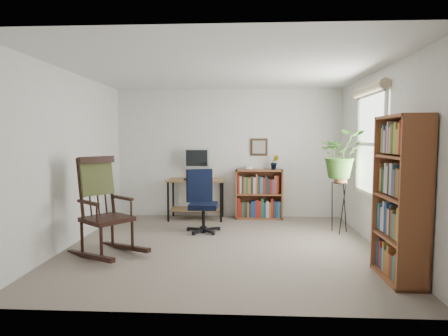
# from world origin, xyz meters

# --- Properties ---
(floor) EXTENTS (4.20, 4.00, 0.00)m
(floor) POSITION_xyz_m (0.00, 0.00, 0.00)
(floor) COLOR gray
(floor) RESTS_ON ground
(ceiling) EXTENTS (4.20, 4.00, 0.00)m
(ceiling) POSITION_xyz_m (0.00, 0.00, 2.40)
(ceiling) COLOR silver
(ceiling) RESTS_ON ground
(wall_back) EXTENTS (4.20, 0.00, 2.40)m
(wall_back) POSITION_xyz_m (0.00, 2.00, 1.20)
(wall_back) COLOR silver
(wall_back) RESTS_ON ground
(wall_front) EXTENTS (4.20, 0.00, 2.40)m
(wall_front) POSITION_xyz_m (0.00, -2.00, 1.20)
(wall_front) COLOR silver
(wall_front) RESTS_ON ground
(wall_left) EXTENTS (0.00, 4.00, 2.40)m
(wall_left) POSITION_xyz_m (-2.10, 0.00, 1.20)
(wall_left) COLOR silver
(wall_left) RESTS_ON ground
(wall_right) EXTENTS (0.00, 4.00, 2.40)m
(wall_right) POSITION_xyz_m (2.10, 0.00, 1.20)
(wall_right) COLOR silver
(wall_right) RESTS_ON ground
(window) EXTENTS (0.12, 1.20, 1.50)m
(window) POSITION_xyz_m (2.06, 0.30, 1.40)
(window) COLOR white
(window) RESTS_ON wall_right
(desk) EXTENTS (1.02, 0.56, 0.74)m
(desk) POSITION_xyz_m (-0.58, 1.70, 0.37)
(desk) COLOR olive
(desk) RESTS_ON floor
(monitor) EXTENTS (0.46, 0.16, 0.56)m
(monitor) POSITION_xyz_m (-0.58, 1.84, 1.02)
(monitor) COLOR silver
(monitor) RESTS_ON desk
(keyboard) EXTENTS (0.40, 0.15, 0.02)m
(keyboard) POSITION_xyz_m (-0.58, 1.58, 0.75)
(keyboard) COLOR black
(keyboard) RESTS_ON desk
(office_chair) EXTENTS (0.72, 0.72, 1.00)m
(office_chair) POSITION_xyz_m (-0.35, 0.76, 0.50)
(office_chair) COLOR black
(office_chair) RESTS_ON floor
(rocking_chair) EXTENTS (1.27, 1.20, 1.27)m
(rocking_chair) POSITION_xyz_m (-1.44, -0.45, 0.64)
(rocking_chair) COLOR black
(rocking_chair) RESTS_ON floor
(low_bookshelf) EXTENTS (0.86, 0.29, 0.91)m
(low_bookshelf) POSITION_xyz_m (0.57, 1.82, 0.45)
(low_bookshelf) COLOR brown
(low_bookshelf) RESTS_ON floor
(tall_bookshelf) EXTENTS (0.32, 0.75, 1.72)m
(tall_bookshelf) POSITION_xyz_m (1.92, -1.10, 0.86)
(tall_bookshelf) COLOR brown
(tall_bookshelf) RESTS_ON floor
(plant_stand) EXTENTS (0.28, 0.28, 0.93)m
(plant_stand) POSITION_xyz_m (1.80, 0.84, 0.46)
(plant_stand) COLOR black
(plant_stand) RESTS_ON floor
(spider_plant) EXTENTS (1.69, 1.88, 1.46)m
(spider_plant) POSITION_xyz_m (1.80, 0.84, 1.59)
(spider_plant) COLOR #3A6A25
(spider_plant) RESTS_ON plant_stand
(potted_plant_small) EXTENTS (0.13, 0.24, 0.11)m
(potted_plant_small) POSITION_xyz_m (0.85, 1.83, 0.96)
(potted_plant_small) COLOR #3A6A25
(potted_plant_small) RESTS_ON low_bookshelf
(framed_picture) EXTENTS (0.32, 0.04, 0.32)m
(framed_picture) POSITION_xyz_m (0.57, 1.97, 1.32)
(framed_picture) COLOR black
(framed_picture) RESTS_ON wall_back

